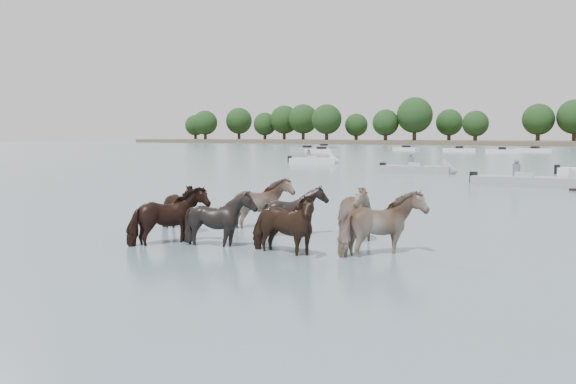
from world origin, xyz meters
The scene contains 7 objects.
ground centered at (0.00, 0.00, 0.00)m, with size 400.00×400.00×0.00m, color slate.
shoreline centered at (-70.00, 150.00, 0.50)m, with size 160.00×30.00×1.00m, color #4C4233.
pony_herd centered at (-0.47, -0.67, 0.55)m, with size 7.84×5.01×1.62m.
motorboat_a centered at (-6.86, 26.77, 0.23)m, with size 5.32×2.23×1.92m.
motorboat_b centered at (1.70, 19.55, 0.23)m, with size 5.65×2.08×1.92m.
motorboat_f centered at (-19.96, 35.15, 0.23)m, with size 4.72×3.48×1.92m.
treeline centered at (-71.20, 150.52, 6.67)m, with size 148.36×21.26×12.43m.
Camera 1 is at (8.10, -12.85, 2.55)m, focal length 39.07 mm.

